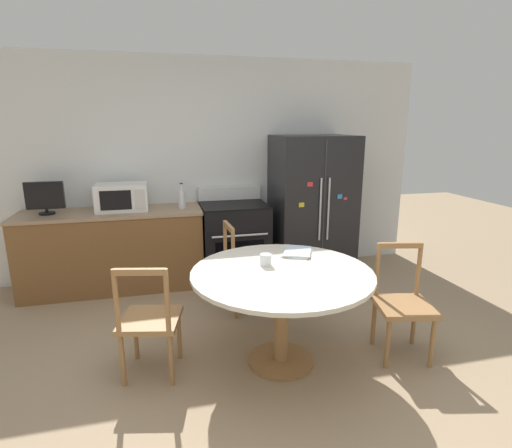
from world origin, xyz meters
name	(u,v)px	position (x,y,z in m)	size (l,w,h in m)	color
ground_plane	(275,398)	(0.00, 0.00, 0.00)	(14.00, 14.00, 0.00)	#9E8466
back_wall	(215,168)	(0.00, 2.65, 1.30)	(5.20, 0.10, 2.60)	silver
kitchen_counter	(114,250)	(-1.22, 2.29, 0.45)	(1.98, 0.64, 0.90)	brown
refrigerator	(312,206)	(1.12, 2.21, 0.85)	(0.93, 0.76, 1.71)	black
oven_range	(234,241)	(0.16, 2.26, 0.47)	(0.77, 0.68, 1.08)	black
microwave	(122,197)	(-1.09, 2.31, 1.05)	(0.55, 0.37, 0.30)	white
countertop_tv	(45,197)	(-1.86, 2.29, 1.09)	(0.38, 0.16, 0.35)	black
counter_bottle	(182,199)	(-0.44, 2.26, 1.01)	(0.08, 0.08, 0.29)	silver
dining_table	(282,286)	(0.17, 0.41, 0.64)	(1.37, 1.37, 0.77)	beige
dining_chair_left	(150,321)	(-0.82, 0.50, 0.43)	(0.50, 0.50, 0.90)	#9E7042
dining_chair_right	(403,304)	(1.15, 0.30, 0.43)	(0.50, 0.50, 0.90)	#9E7042
dining_chair_far	(245,269)	(0.10, 1.39, 0.43)	(0.44, 0.44, 0.90)	#9E7042
candle_glass	(266,261)	(0.08, 0.56, 0.81)	(0.09, 0.09, 0.09)	silver
mail_stack	(297,252)	(0.42, 0.78, 0.78)	(0.35, 0.37, 0.02)	white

